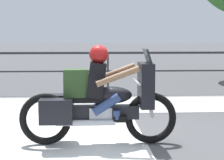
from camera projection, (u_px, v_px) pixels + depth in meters
ground_plane at (123, 139)px, 6.96m from camera, size 120.00×120.00×0.00m
sidewalk_band at (111, 104)px, 10.34m from camera, size 44.00×2.40×0.01m
crosswalk_band at (56, 143)px, 6.71m from camera, size 2.80×6.00×0.01m
fence_railing at (108, 61)px, 11.87m from camera, size 36.00×0.05×1.17m
motorcycle at (98, 99)px, 6.60m from camera, size 2.39×0.76×1.51m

